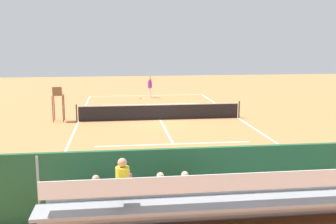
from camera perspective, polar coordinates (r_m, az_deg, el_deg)
name	(u,v)px	position (r m, az deg, el deg)	size (l,w,h in m)	color
ground_plane	(160,120)	(25.36, -1.15, -1.07)	(60.00, 60.00, 0.00)	#D17542
court_line_markings	(160,119)	(25.39, -1.16, -1.05)	(10.10, 22.20, 0.01)	white
tennis_net	(160,112)	(25.27, -1.15, 0.05)	(10.30, 0.10, 1.07)	black
backdrop_wall	(213,181)	(11.74, 6.30, -9.64)	(18.00, 0.16, 2.00)	#235633
bleacher_stand	(217,203)	(10.54, 6.98, -12.61)	(9.06, 2.40, 2.48)	gray
umpire_chair	(58,100)	(25.48, -15.22, 1.62)	(0.67, 0.67, 2.14)	brown
courtside_bench	(314,182)	(13.71, 19.90, -9.21)	(1.80, 0.40, 0.93)	#9E754C
equipment_bag	(271,197)	(13.16, 14.34, -11.49)	(0.90, 0.36, 0.36)	#B22D2D
tennis_player	(150,86)	(34.70, -2.57, 3.69)	(0.44, 0.56, 1.93)	white
tennis_racket	(144,98)	(34.31, -3.42, 1.93)	(0.58, 0.36, 0.03)	black
tennis_ball_near	(145,104)	(31.09, -3.24, 1.09)	(0.07, 0.07, 0.07)	#CCDB33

